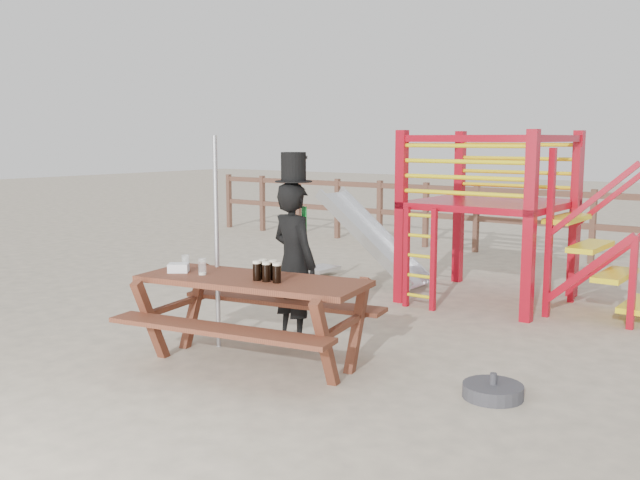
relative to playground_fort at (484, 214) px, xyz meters
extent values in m
plane|color=beige|center=(-0.12, -3.58, -1.07)|extent=(60.00, 60.00, 0.00)
cube|color=brown|center=(-0.12, 3.42, 0.03)|extent=(15.00, 0.06, 0.10)
cube|color=brown|center=(-0.12, 3.42, -0.47)|extent=(15.00, 0.06, 0.10)
cube|color=brown|center=(-7.62, 3.42, -0.47)|extent=(0.09, 0.09, 1.20)
cube|color=brown|center=(-6.62, 3.42, -0.47)|extent=(0.09, 0.09, 1.20)
cube|color=brown|center=(-5.62, 3.42, -0.47)|extent=(0.09, 0.09, 1.20)
cube|color=brown|center=(-4.62, 3.42, -0.47)|extent=(0.09, 0.09, 1.20)
cube|color=brown|center=(-3.62, 3.42, -0.47)|extent=(0.09, 0.09, 1.20)
cube|color=brown|center=(-2.62, 3.42, -0.47)|extent=(0.09, 0.09, 1.20)
cube|color=brown|center=(-1.62, 3.42, -0.47)|extent=(0.09, 0.09, 1.20)
cube|color=brown|center=(-0.62, 3.42, -0.47)|extent=(0.09, 0.09, 1.20)
cube|color=brown|center=(0.38, 3.42, -0.47)|extent=(0.09, 0.09, 1.20)
cube|color=#A80B1B|center=(-0.72, -0.78, -0.02)|extent=(0.12, 0.12, 2.10)
cube|color=#A80B1B|center=(0.88, -0.78, -0.02)|extent=(0.12, 0.12, 2.10)
cube|color=#A80B1B|center=(-0.72, 0.82, -0.02)|extent=(0.12, 0.12, 2.10)
cube|color=#A80B1B|center=(0.88, 0.82, -0.02)|extent=(0.12, 0.12, 2.10)
cube|color=#A80B1B|center=(0.08, 0.02, 0.13)|extent=(1.72, 1.72, 0.08)
cube|color=#A80B1B|center=(0.08, -0.78, 0.93)|extent=(1.60, 0.08, 0.08)
cube|color=#A80B1B|center=(0.08, 0.82, 0.93)|extent=(1.60, 0.08, 0.08)
cube|color=#A80B1B|center=(-0.72, 0.02, 0.93)|extent=(0.08, 1.60, 0.08)
cube|color=#A80B1B|center=(0.88, 0.02, 0.93)|extent=(0.08, 1.60, 0.08)
cylinder|color=yellow|center=(0.08, -0.78, 0.31)|extent=(1.50, 0.05, 0.05)
cylinder|color=yellow|center=(0.08, 0.82, 0.31)|extent=(1.50, 0.05, 0.05)
cylinder|color=yellow|center=(0.08, -0.78, 0.49)|extent=(1.50, 0.05, 0.05)
cylinder|color=yellow|center=(0.08, 0.82, 0.49)|extent=(1.50, 0.05, 0.05)
cylinder|color=yellow|center=(0.08, -0.78, 0.67)|extent=(1.50, 0.05, 0.05)
cylinder|color=yellow|center=(0.08, 0.82, 0.67)|extent=(1.50, 0.05, 0.05)
cylinder|color=yellow|center=(0.08, -0.78, 0.85)|extent=(1.50, 0.05, 0.05)
cylinder|color=yellow|center=(0.08, 0.82, 0.85)|extent=(1.50, 0.05, 0.05)
cube|color=#A80B1B|center=(-0.55, -0.93, -0.47)|extent=(0.06, 0.06, 1.20)
cube|color=#A80B1B|center=(-0.19, -0.93, -0.47)|extent=(0.06, 0.06, 1.20)
cylinder|color=yellow|center=(-0.37, -0.93, -0.92)|extent=(0.36, 0.04, 0.04)
cylinder|color=yellow|center=(-0.37, -0.93, -0.68)|extent=(0.36, 0.04, 0.04)
cylinder|color=yellow|center=(-0.37, -0.93, -0.44)|extent=(0.36, 0.04, 0.04)
cylinder|color=yellow|center=(-0.37, -0.93, -0.20)|extent=(0.36, 0.04, 0.04)
cylinder|color=yellow|center=(-0.37, -0.93, 0.04)|extent=(0.36, 0.04, 0.04)
cube|color=yellow|center=(1.03, 0.02, 0.01)|extent=(0.30, 0.90, 0.06)
cube|color=yellow|center=(1.31, 0.02, -0.29)|extent=(0.30, 0.90, 0.06)
cube|color=yellow|center=(1.59, 0.02, -0.59)|extent=(0.30, 0.90, 0.06)
cube|color=yellow|center=(1.87, 0.02, -0.89)|extent=(0.30, 0.90, 0.06)
cube|color=#A80B1B|center=(1.43, -0.43, -0.47)|extent=(0.95, 0.08, 0.86)
cube|color=#A80B1B|center=(1.43, 0.47, -0.47)|extent=(0.95, 0.08, 0.86)
cube|color=silver|center=(-1.62, 0.02, -0.45)|extent=(1.53, 0.55, 1.21)
cube|color=silver|center=(-1.62, -0.25, -0.41)|extent=(1.58, 0.04, 1.28)
cube|color=silver|center=(-1.62, 0.29, -0.41)|extent=(1.58, 0.04, 1.28)
cube|color=silver|center=(-2.52, 0.02, -0.97)|extent=(0.35, 0.55, 0.05)
cube|color=brown|center=(-0.53, -3.69, -0.31)|extent=(2.14, 1.14, 0.05)
cube|color=brown|center=(-0.43, -4.24, -0.62)|extent=(2.05, 0.67, 0.04)
cube|color=brown|center=(-0.64, -3.14, -0.62)|extent=(2.05, 0.67, 0.04)
cube|color=brown|center=(-1.38, -3.85, -0.71)|extent=(0.31, 1.21, 0.73)
cube|color=brown|center=(0.31, -3.53, -0.71)|extent=(0.31, 1.21, 0.73)
imported|color=black|center=(-0.69, -2.91, -0.28)|extent=(0.66, 0.51, 1.59)
cube|color=#0C8B28|center=(-0.65, -2.79, -0.09)|extent=(0.07, 0.03, 0.37)
cylinder|color=black|center=(-0.69, -2.91, 0.52)|extent=(0.36, 0.36, 0.01)
cylinder|color=black|center=(-0.69, -2.91, 0.66)|extent=(0.24, 0.24, 0.27)
cube|color=white|center=(-0.65, -2.80, 0.76)|extent=(0.12, 0.04, 0.03)
cylinder|color=#B2B2B7|center=(-1.17, -3.48, -0.06)|extent=(0.04, 0.04, 2.03)
cylinder|color=#38383D|center=(1.52, -3.20, -1.02)|extent=(0.47, 0.47, 0.11)
cylinder|color=#38383D|center=(1.52, -3.20, -0.92)|extent=(0.05, 0.05, 0.09)
cube|color=white|center=(-1.26, -3.89, -0.25)|extent=(0.23, 0.22, 0.08)
cylinder|color=black|center=(-0.43, -3.75, -0.21)|extent=(0.07, 0.07, 0.15)
cylinder|color=#FEF2D0|center=(-0.43, -3.75, -0.12)|extent=(0.07, 0.07, 0.02)
cylinder|color=black|center=(-0.33, -3.74, -0.21)|extent=(0.07, 0.07, 0.15)
cylinder|color=#FEF2D0|center=(-0.33, -3.74, -0.12)|extent=(0.07, 0.07, 0.02)
cylinder|color=black|center=(-0.22, -3.73, -0.21)|extent=(0.07, 0.07, 0.15)
cylinder|color=#FEF2D0|center=(-0.22, -3.73, -0.12)|extent=(0.07, 0.07, 0.02)
cylinder|color=black|center=(-0.44, -3.66, -0.21)|extent=(0.07, 0.07, 0.15)
cylinder|color=#FEF2D0|center=(-0.44, -3.66, -0.12)|extent=(0.07, 0.07, 0.02)
cylinder|color=black|center=(-0.34, -3.64, -0.21)|extent=(0.07, 0.07, 0.15)
cylinder|color=#FEF2D0|center=(-0.34, -3.64, -0.12)|extent=(0.07, 0.07, 0.02)
cylinder|color=silver|center=(-0.99, -3.85, -0.21)|extent=(0.07, 0.07, 0.15)
cylinder|color=#FEF2D0|center=(-0.99, -3.85, -0.28)|extent=(0.06, 0.06, 0.02)
cylinder|color=silver|center=(-1.25, -3.81, -0.21)|extent=(0.07, 0.07, 0.15)
cylinder|color=#FEF2D0|center=(-1.25, -3.81, -0.28)|extent=(0.06, 0.06, 0.02)
camera|label=1|loc=(3.60, -8.27, 0.93)|focal=40.00mm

